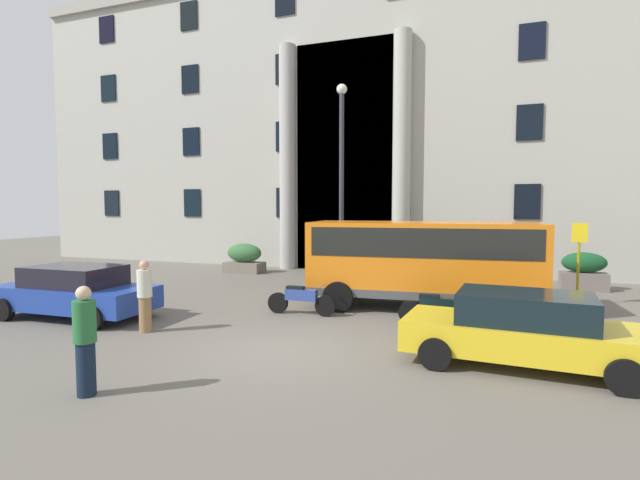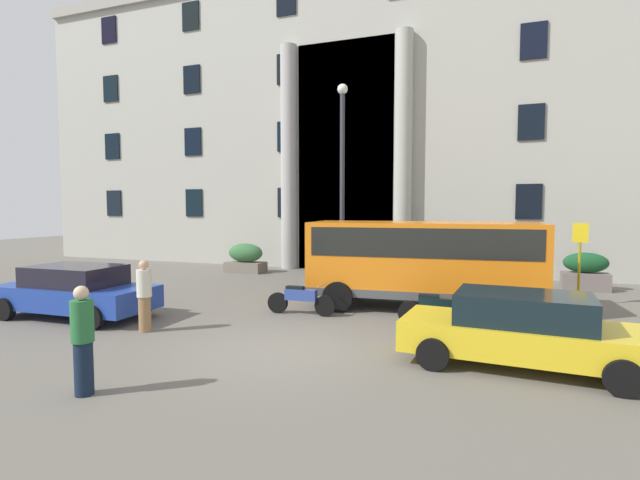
# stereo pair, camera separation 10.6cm
# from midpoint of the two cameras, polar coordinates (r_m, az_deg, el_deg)

# --- Properties ---
(ground_plane) EXTENTS (80.00, 64.00, 0.12)m
(ground_plane) POSITION_cam_midpoint_polar(r_m,az_deg,el_deg) (10.57, -5.57, -13.39)
(ground_plane) COLOR #656057
(office_building_facade) EXTENTS (42.31, 9.67, 15.15)m
(office_building_facade) POSITION_cam_midpoint_polar(r_m,az_deg,el_deg) (27.29, 10.97, 13.35)
(office_building_facade) COLOR #ABA99F
(office_building_facade) RESTS_ON ground_plane
(orange_minibus) EXTENTS (7.01, 3.21, 2.64)m
(orange_minibus) POSITION_cam_midpoint_polar(r_m,az_deg,el_deg) (14.80, 12.14, -1.96)
(orange_minibus) COLOR orange
(orange_minibus) RESTS_ON ground_plane
(bus_stop_sign) EXTENTS (0.44, 0.08, 2.60)m
(bus_stop_sign) POSITION_cam_midpoint_polar(r_m,az_deg,el_deg) (16.80, 28.53, -1.57)
(bus_stop_sign) COLOR #A09514
(bus_stop_sign) RESTS_ON ground_plane
(hedge_planter_entrance_right) EXTENTS (1.61, 0.82, 1.41)m
(hedge_planter_entrance_right) POSITION_cam_midpoint_polar(r_m,az_deg,el_deg) (20.31, 29.02, -3.35)
(hedge_planter_entrance_right) COLOR slate
(hedge_planter_entrance_right) RESTS_ON ground_plane
(hedge_planter_far_east) EXTENTS (1.94, 0.81, 1.49)m
(hedge_planter_far_east) POSITION_cam_midpoint_polar(r_m,az_deg,el_deg) (20.19, 9.53, -2.83)
(hedge_planter_far_east) COLOR slate
(hedge_planter_far_east) RESTS_ON ground_plane
(hedge_planter_far_west) EXTENTS (1.83, 0.99, 1.37)m
(hedge_planter_far_west) POSITION_cam_midpoint_polar(r_m,az_deg,el_deg) (22.80, -9.23, -2.20)
(hedge_planter_far_west) COLOR #71685C
(hedge_planter_far_west) RESTS_ON ground_plane
(parked_estate_mid) EXTENTS (4.62, 2.20, 1.44)m
(parked_estate_mid) POSITION_cam_midpoint_polar(r_m,az_deg,el_deg) (10.09, 23.08, -9.86)
(parked_estate_mid) COLOR gold
(parked_estate_mid) RESTS_ON ground_plane
(white_taxi_kerbside) EXTENTS (4.55, 2.20, 1.46)m
(white_taxi_kerbside) POSITION_cam_midpoint_polar(r_m,az_deg,el_deg) (15.02, -27.57, -5.48)
(white_taxi_kerbside) COLOR #1F3C9B
(white_taxi_kerbside) RESTS_ON ground_plane
(motorcycle_far_end) EXTENTS (2.06, 0.55, 0.89)m
(motorcycle_far_end) POSITION_cam_midpoint_polar(r_m,az_deg,el_deg) (13.73, -2.67, -7.08)
(motorcycle_far_end) COLOR black
(motorcycle_far_end) RESTS_ON ground_plane
(scooter_by_planter) EXTENTS (1.92, 0.66, 0.89)m
(scooter_by_planter) POSITION_cam_midpoint_polar(r_m,az_deg,el_deg) (17.54, -25.01, -5.05)
(scooter_by_planter) COLOR black
(scooter_by_planter) RESTS_ON ground_plane
(motorcycle_near_kerb) EXTENTS (1.97, 0.55, 0.89)m
(motorcycle_near_kerb) POSITION_cam_midpoint_polar(r_m,az_deg,el_deg) (12.81, 13.39, -8.01)
(motorcycle_near_kerb) COLOR black
(motorcycle_near_kerb) RESTS_ON ground_plane
(pedestrian_man_red_shirt) EXTENTS (0.36, 0.36, 1.82)m
(pedestrian_man_red_shirt) POSITION_cam_midpoint_polar(r_m,az_deg,el_deg) (8.80, -26.74, -10.72)
(pedestrian_man_red_shirt) COLOR #131F33
(pedestrian_man_red_shirt) RESTS_ON ground_plane
(pedestrian_man_crossing) EXTENTS (0.36, 0.36, 1.79)m
(pedestrian_man_crossing) POSITION_cam_midpoint_polar(r_m,az_deg,el_deg) (12.56, -20.56, -6.30)
(pedestrian_man_crossing) COLOR olive
(pedestrian_man_crossing) RESTS_ON ground_plane
(lamppost_plaza_centre) EXTENTS (0.40, 0.40, 7.83)m
(lamppost_plaza_centre) POSITION_cam_midpoint_polar(r_m,az_deg,el_deg) (18.65, 2.45, 8.43)
(lamppost_plaza_centre) COLOR #31323B
(lamppost_plaza_centre) RESTS_ON ground_plane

